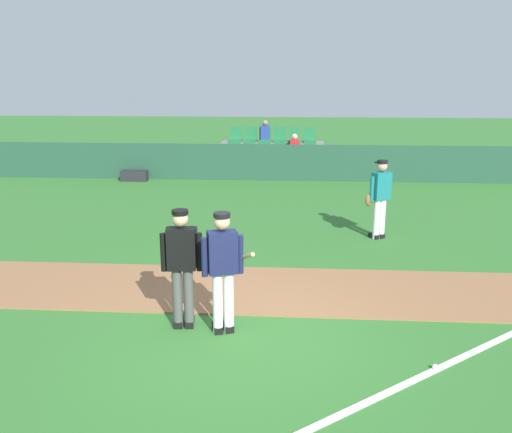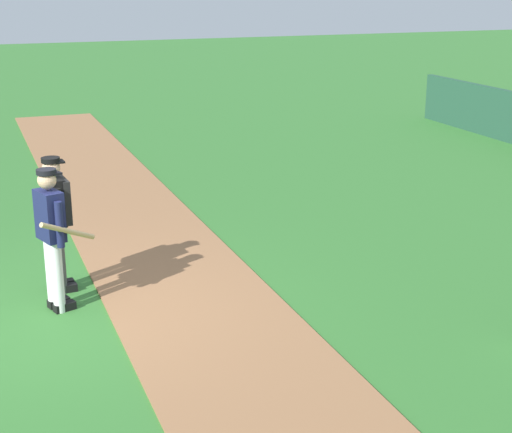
{
  "view_description": "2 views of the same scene",
  "coord_description": "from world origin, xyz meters",
  "px_view_note": "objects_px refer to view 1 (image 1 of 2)",
  "views": [
    {
      "loc": [
        0.8,
        -7.07,
        3.58
      ],
      "look_at": [
        0.16,
        2.24,
        1.14
      ],
      "focal_mm": 38.53,
      "sensor_mm": 36.0,
      "label": 1
    },
    {
      "loc": [
        8.88,
        -0.8,
        3.9
      ],
      "look_at": [
        0.2,
        2.49,
        1.02
      ],
      "focal_mm": 54.74,
      "sensor_mm": 36.0,
      "label": 2
    }
  ],
  "objects_px": {
    "equipment_bag": "(134,176)",
    "baseball": "(435,367)",
    "umpire_home_plate": "(182,262)",
    "runner_teal_jersey": "(380,196)",
    "batter_navy_jersey": "(223,268)"
  },
  "relations": [
    {
      "from": "equipment_bag",
      "to": "baseball",
      "type": "bearing_deg",
      "value": -58.73
    },
    {
      "from": "umpire_home_plate",
      "to": "baseball",
      "type": "distance_m",
      "value": 3.62
    },
    {
      "from": "runner_teal_jersey",
      "to": "equipment_bag",
      "type": "relative_size",
      "value": 1.96
    },
    {
      "from": "umpire_home_plate",
      "to": "runner_teal_jersey",
      "type": "xyz_separation_m",
      "value": [
        3.45,
        4.67,
        -0.04
      ]
    },
    {
      "from": "batter_navy_jersey",
      "to": "equipment_bag",
      "type": "relative_size",
      "value": 1.96
    },
    {
      "from": "batter_navy_jersey",
      "to": "runner_teal_jersey",
      "type": "bearing_deg",
      "value": 59.32
    },
    {
      "from": "runner_teal_jersey",
      "to": "equipment_bag",
      "type": "xyz_separation_m",
      "value": [
        -7.35,
        6.29,
        -0.78
      ]
    },
    {
      "from": "batter_navy_jersey",
      "to": "umpire_home_plate",
      "type": "distance_m",
      "value": 0.62
    },
    {
      "from": "baseball",
      "to": "equipment_bag",
      "type": "distance_m",
      "value": 13.97
    },
    {
      "from": "batter_navy_jersey",
      "to": "baseball",
      "type": "distance_m",
      "value": 3.03
    },
    {
      "from": "batter_navy_jersey",
      "to": "runner_teal_jersey",
      "type": "height_order",
      "value": "same"
    },
    {
      "from": "umpire_home_plate",
      "to": "equipment_bag",
      "type": "height_order",
      "value": "umpire_home_plate"
    },
    {
      "from": "batter_navy_jersey",
      "to": "umpire_home_plate",
      "type": "relative_size",
      "value": 1.0
    },
    {
      "from": "runner_teal_jersey",
      "to": "baseball",
      "type": "xyz_separation_m",
      "value": [
        -0.1,
        -5.64,
        -0.93
      ]
    },
    {
      "from": "runner_teal_jersey",
      "to": "baseball",
      "type": "height_order",
      "value": "runner_teal_jersey"
    }
  ]
}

